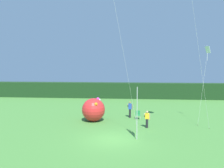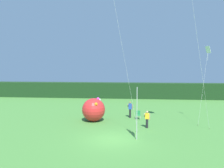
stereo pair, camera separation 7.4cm
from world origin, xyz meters
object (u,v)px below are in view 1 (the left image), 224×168
at_px(banner_flag, 137,114).
at_px(kite_white_diamond_1, 207,55).
at_px(person_mid_field, 147,119).
at_px(inflatable_balloon, 94,110).
at_px(folding_chair, 138,114).
at_px(person_near_banner, 130,109).

bearing_deg(banner_flag, kite_white_diamond_1, 38.51).
relative_size(person_mid_field, inflatable_balloon, 0.65).
bearing_deg(folding_chair, kite_white_diamond_1, -7.73).
bearing_deg(person_near_banner, folding_chair, -32.86).
xyz_separation_m(banner_flag, kite_white_diamond_1, (6.86, 5.46, 4.75)).
distance_m(banner_flag, folding_chair, 6.52).
bearing_deg(kite_white_diamond_1, person_mid_field, -157.48).
relative_size(person_mid_field, kite_white_diamond_1, 0.21).
xyz_separation_m(folding_chair, kite_white_diamond_1, (6.63, -0.90, 6.18)).
height_order(banner_flag, folding_chair, banner_flag).
distance_m(inflatable_balloon, kite_white_diamond_1, 12.46).
xyz_separation_m(banner_flag, person_mid_field, (0.98, 3.02, -1.11)).
distance_m(person_near_banner, folding_chair, 1.10).
height_order(inflatable_balloon, kite_white_diamond_1, kite_white_diamond_1).
height_order(person_near_banner, folding_chair, person_near_banner).
xyz_separation_m(person_mid_field, folding_chair, (-0.75, 3.34, -0.32)).
distance_m(person_mid_field, kite_white_diamond_1, 8.65).
bearing_deg(person_mid_field, person_near_banner, 112.35).
distance_m(person_near_banner, kite_white_diamond_1, 9.54).
bearing_deg(folding_chair, banner_flag, -92.08).
height_order(person_near_banner, person_mid_field, person_near_banner).
bearing_deg(banner_flag, person_mid_field, 72.04).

